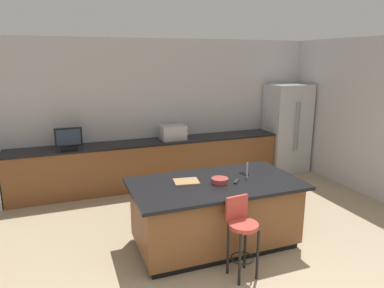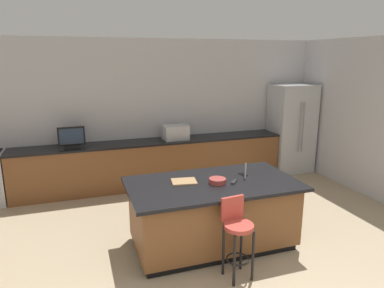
{
  "view_description": "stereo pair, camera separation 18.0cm",
  "coord_description": "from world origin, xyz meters",
  "px_view_note": "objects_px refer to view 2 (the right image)",
  "views": [
    {
      "loc": [
        -1.66,
        -1.92,
        2.51
      ],
      "look_at": [
        0.19,
        3.02,
        1.19
      ],
      "focal_mm": 32.76,
      "sensor_mm": 36.0,
      "label": 1
    },
    {
      "loc": [
        -1.49,
        -1.98,
        2.51
      ],
      "look_at": [
        0.19,
        3.02,
        1.19
      ],
      "focal_mm": 32.76,
      "sensor_mm": 36.0,
      "label": 2
    }
  ],
  "objects_px": {
    "cell_phone": "(243,174)",
    "cutting_board": "(184,181)",
    "refrigerator": "(291,128)",
    "tv_monitor": "(72,138)",
    "tv_remote": "(234,182)",
    "microwave": "(176,132)",
    "kitchen_island": "(213,213)",
    "bar_stool_center": "(237,231)",
    "fruit_bowl": "(217,181)"
  },
  "relations": [
    {
      "from": "kitchen_island",
      "to": "cell_phone",
      "type": "xyz_separation_m",
      "value": [
        0.52,
        0.16,
        0.45
      ]
    },
    {
      "from": "kitchen_island",
      "to": "fruit_bowl",
      "type": "relative_size",
      "value": 10.07
    },
    {
      "from": "cell_phone",
      "to": "fruit_bowl",
      "type": "bearing_deg",
      "value": -163.6
    },
    {
      "from": "microwave",
      "to": "tv_monitor",
      "type": "height_order",
      "value": "tv_monitor"
    },
    {
      "from": "microwave",
      "to": "bar_stool_center",
      "type": "bearing_deg",
      "value": -93.77
    },
    {
      "from": "cutting_board",
      "to": "tv_monitor",
      "type": "bearing_deg",
      "value": 120.67
    },
    {
      "from": "tv_remote",
      "to": "bar_stool_center",
      "type": "bearing_deg",
      "value": -72.57
    },
    {
      "from": "refrigerator",
      "to": "tv_monitor",
      "type": "relative_size",
      "value": 4.12
    },
    {
      "from": "cutting_board",
      "to": "cell_phone",
      "type": "bearing_deg",
      "value": 1.56
    },
    {
      "from": "fruit_bowl",
      "to": "cell_phone",
      "type": "xyz_separation_m",
      "value": [
        0.48,
        0.21,
        -0.03
      ]
    },
    {
      "from": "kitchen_island",
      "to": "fruit_bowl",
      "type": "xyz_separation_m",
      "value": [
        0.04,
        -0.05,
        0.48
      ]
    },
    {
      "from": "microwave",
      "to": "fruit_bowl",
      "type": "bearing_deg",
      "value": -93.83
    },
    {
      "from": "kitchen_island",
      "to": "refrigerator",
      "type": "relative_size",
      "value": 1.16
    },
    {
      "from": "refrigerator",
      "to": "tv_remote",
      "type": "xyz_separation_m",
      "value": [
        -2.6,
        -2.57,
        -0.05
      ]
    },
    {
      "from": "refrigerator",
      "to": "bar_stool_center",
      "type": "height_order",
      "value": "refrigerator"
    },
    {
      "from": "tv_monitor",
      "to": "fruit_bowl",
      "type": "xyz_separation_m",
      "value": [
        1.79,
        -2.52,
        -0.15
      ]
    },
    {
      "from": "kitchen_island",
      "to": "cutting_board",
      "type": "relative_size",
      "value": 6.97
    },
    {
      "from": "kitchen_island",
      "to": "cutting_board",
      "type": "bearing_deg",
      "value": 160.03
    },
    {
      "from": "cell_phone",
      "to": "tv_remote",
      "type": "distance_m",
      "value": 0.35
    },
    {
      "from": "kitchen_island",
      "to": "cutting_board",
      "type": "distance_m",
      "value": 0.59
    },
    {
      "from": "tv_remote",
      "to": "microwave",
      "type": "bearing_deg",
      "value": 130.35
    },
    {
      "from": "tv_remote",
      "to": "kitchen_island",
      "type": "bearing_deg",
      "value": -159.32
    },
    {
      "from": "kitchen_island",
      "to": "microwave",
      "type": "relative_size",
      "value": 4.69
    },
    {
      "from": "tv_monitor",
      "to": "fruit_bowl",
      "type": "relative_size",
      "value": 2.1
    },
    {
      "from": "refrigerator",
      "to": "cutting_board",
      "type": "bearing_deg",
      "value": -143.91
    },
    {
      "from": "kitchen_island",
      "to": "refrigerator",
      "type": "bearing_deg",
      "value": 40.94
    },
    {
      "from": "cutting_board",
      "to": "kitchen_island",
      "type": "bearing_deg",
      "value": -19.97
    },
    {
      "from": "kitchen_island",
      "to": "tv_monitor",
      "type": "height_order",
      "value": "tv_monitor"
    },
    {
      "from": "microwave",
      "to": "fruit_bowl",
      "type": "distance_m",
      "value": 2.58
    },
    {
      "from": "tv_monitor",
      "to": "cell_phone",
      "type": "relative_size",
      "value": 3.12
    },
    {
      "from": "refrigerator",
      "to": "fruit_bowl",
      "type": "height_order",
      "value": "refrigerator"
    },
    {
      "from": "microwave",
      "to": "tv_monitor",
      "type": "xyz_separation_m",
      "value": [
        -1.96,
        -0.05,
        0.03
      ]
    },
    {
      "from": "refrigerator",
      "to": "tv_remote",
      "type": "bearing_deg",
      "value": -135.33
    },
    {
      "from": "cell_phone",
      "to": "tv_remote",
      "type": "relative_size",
      "value": 0.88
    },
    {
      "from": "refrigerator",
      "to": "microwave",
      "type": "distance_m",
      "value": 2.65
    },
    {
      "from": "refrigerator",
      "to": "microwave",
      "type": "bearing_deg",
      "value": 179.04
    },
    {
      "from": "tv_monitor",
      "to": "cutting_board",
      "type": "xyz_separation_m",
      "value": [
        1.39,
        -2.34,
        -0.17
      ]
    },
    {
      "from": "fruit_bowl",
      "to": "tv_remote",
      "type": "bearing_deg",
      "value": -9.77
    },
    {
      "from": "kitchen_island",
      "to": "bar_stool_center",
      "type": "xyz_separation_m",
      "value": [
        -0.0,
        -0.75,
        0.11
      ]
    },
    {
      "from": "bar_stool_center",
      "to": "fruit_bowl",
      "type": "bearing_deg",
      "value": 80.1
    },
    {
      "from": "refrigerator",
      "to": "cell_phone",
      "type": "relative_size",
      "value": 12.87
    },
    {
      "from": "cutting_board",
      "to": "fruit_bowl",
      "type": "bearing_deg",
      "value": -24.3
    },
    {
      "from": "tv_remote",
      "to": "cutting_board",
      "type": "xyz_separation_m",
      "value": [
        -0.62,
        0.22,
        -0.0
      ]
    },
    {
      "from": "kitchen_island",
      "to": "cell_phone",
      "type": "distance_m",
      "value": 0.7
    },
    {
      "from": "kitchen_island",
      "to": "fruit_bowl",
      "type": "height_order",
      "value": "fruit_bowl"
    },
    {
      "from": "microwave",
      "to": "cutting_board",
      "type": "distance_m",
      "value": 2.47
    },
    {
      "from": "cell_phone",
      "to": "cutting_board",
      "type": "distance_m",
      "value": 0.88
    },
    {
      "from": "tv_monitor",
      "to": "tv_remote",
      "type": "relative_size",
      "value": 2.76
    },
    {
      "from": "tv_monitor",
      "to": "bar_stool_center",
      "type": "relative_size",
      "value": 0.49
    },
    {
      "from": "fruit_bowl",
      "to": "tv_monitor",
      "type": "bearing_deg",
      "value": 125.36
    }
  ]
}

